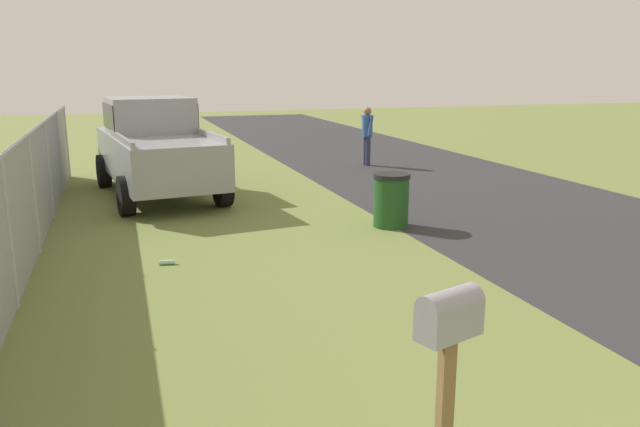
# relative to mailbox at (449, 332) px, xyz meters

# --- Properties ---
(mailbox) EXTENTS (0.33, 0.48, 1.38)m
(mailbox) POSITION_rel_mailbox_xyz_m (0.00, 0.00, 0.00)
(mailbox) COLOR brown
(mailbox) RESTS_ON ground
(pickup_truck) EXTENTS (5.07, 2.66, 2.09)m
(pickup_truck) POSITION_rel_mailbox_xyz_m (10.67, 1.17, 0.01)
(pickup_truck) COLOR #93999E
(pickup_truck) RESTS_ON ground
(trash_bin) EXTENTS (0.64, 0.64, 0.94)m
(trash_bin) POSITION_rel_mailbox_xyz_m (6.50, -2.54, -0.62)
(trash_bin) COLOR #1E4C1E
(trash_bin) RESTS_ON ground
(pedestrian) EXTENTS (0.49, 0.30, 1.65)m
(pedestrian) POSITION_rel_mailbox_xyz_m (13.15, -4.78, -0.14)
(pedestrian) COLOR #2D3351
(pedestrian) RESTS_ON ground
(fence_section) EXTENTS (16.56, 0.07, 1.80)m
(fence_section) POSITION_rel_mailbox_xyz_m (5.49, 3.18, -0.12)
(fence_section) COLOR #9EA3A8
(fence_section) RESTS_ON ground
(litter_bottle_near_hydrant) EXTENTS (0.11, 0.23, 0.07)m
(litter_bottle_near_hydrant) POSITION_rel_mailbox_xyz_m (5.46, 1.38, -1.05)
(litter_bottle_near_hydrant) COLOR #B2D8BF
(litter_bottle_near_hydrant) RESTS_ON ground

